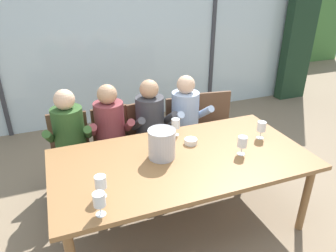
{
  "coord_description": "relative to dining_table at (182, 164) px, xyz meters",
  "views": [
    {
      "loc": [
        -0.95,
        -2.14,
        2.19
      ],
      "look_at": [
        0.0,
        0.35,
        0.89
      ],
      "focal_mm": 33.29,
      "sensor_mm": 36.0,
      "label": 1
    }
  ],
  "objects": [
    {
      "name": "person_charcoal_jacket",
      "position": [
        0.01,
        0.85,
        -0.01
      ],
      "size": [
        0.48,
        0.63,
        1.18
      ],
      "rotation": [
        0.0,
        0.0,
        0.06
      ],
      "color": "#38383D",
      "rests_on": "ground"
    },
    {
      "name": "dining_table",
      "position": [
        0.0,
        0.0,
        0.0
      ],
      "size": [
        2.26,
        1.15,
        0.74
      ],
      "color": "olive",
      "rests_on": "ground"
    },
    {
      "name": "person_pale_blue_shirt",
      "position": [
        0.44,
        0.85,
        -0.01
      ],
      "size": [
        0.49,
        0.63,
        1.18
      ],
      "rotation": [
        0.0,
        0.0,
        0.08
      ],
      "color": "#9EB2D1",
      "rests_on": "ground"
    },
    {
      "name": "window_mullion_right",
      "position": [
        1.68,
        2.63,
        0.62
      ],
      "size": [
        0.06,
        0.06,
        2.6
      ],
      "primitive_type": "cube",
      "color": "#38383D",
      "rests_on": "ground"
    },
    {
      "name": "wine_glass_near_bucket",
      "position": [
        0.52,
        -0.13,
        0.18
      ],
      "size": [
        0.08,
        0.08,
        0.17
      ],
      "color": "silver",
      "rests_on": "dining_table"
    },
    {
      "name": "wine_glass_center_pour",
      "position": [
        -0.79,
        -0.47,
        0.18
      ],
      "size": [
        0.08,
        0.08,
        0.17
      ],
      "color": "silver",
      "rests_on": "dining_table"
    },
    {
      "name": "chair_right_of_center",
      "position": [
        0.46,
        0.98,
        -0.18
      ],
      "size": [
        0.47,
        0.47,
        0.86
      ],
      "rotation": [
        0.0,
        0.0,
        -0.06
      ],
      "color": "brown",
      "rests_on": "ground"
    },
    {
      "name": "ice_bucket_primary",
      "position": [
        -0.16,
        0.07,
        0.2
      ],
      "size": [
        0.24,
        0.24,
        0.27
      ],
      "color": "#B7B7BC",
      "rests_on": "dining_table"
    },
    {
      "name": "chair_center",
      "position": [
        -0.01,
        1.0,
        -0.18
      ],
      "size": [
        0.5,
        0.5,
        0.86
      ],
      "rotation": [
        0.0,
        0.0,
        0.14
      ],
      "color": "brown",
      "rests_on": "ground"
    },
    {
      "name": "person_maroon_top",
      "position": [
        -0.46,
        0.85,
        -0.01
      ],
      "size": [
        0.48,
        0.62,
        1.18
      ],
      "rotation": [
        0.0,
        0.0,
        -0.06
      ],
      "color": "brown",
      "rests_on": "ground"
    },
    {
      "name": "wine_glass_by_right_taster",
      "position": [
        -0.75,
        -0.28,
        0.18
      ],
      "size": [
        0.08,
        0.08,
        0.17
      ],
      "color": "silver",
      "rests_on": "dining_table"
    },
    {
      "name": "chair_near_window_right",
      "position": [
        0.91,
        1.01,
        -0.18
      ],
      "size": [
        0.5,
        0.5,
        0.86
      ],
      "rotation": [
        0.0,
        0.0,
        -0.15
      ],
      "color": "brown",
      "rests_on": "ground"
    },
    {
      "name": "window_glass_panel",
      "position": [
        0.0,
        2.65,
        0.62
      ],
      "size": [
        7.46,
        0.03,
        2.6
      ],
      "primitive_type": "cube",
      "color": "silver",
      "rests_on": "ground"
    },
    {
      "name": "hillside_vineyard",
      "position": [
        0.0,
        5.68,
        0.13
      ],
      "size": [
        13.46,
        2.4,
        1.62
      ],
      "primitive_type": "cube",
      "color": "#477A38",
      "rests_on": "ground"
    },
    {
      "name": "tasting_bowl",
      "position": [
        0.18,
        0.2,
        0.09
      ],
      "size": [
        0.12,
        0.12,
        0.05
      ],
      "primitive_type": "cylinder",
      "color": "silver",
      "rests_on": "dining_table"
    },
    {
      "name": "chair_left_of_center",
      "position": [
        -0.42,
        0.99,
        -0.18
      ],
      "size": [
        0.47,
        0.47,
        0.86
      ],
      "rotation": [
        0.0,
        0.0,
        0.07
      ],
      "color": "brown",
      "rests_on": "ground"
    },
    {
      "name": "wine_glass_spare_empty",
      "position": [
        0.86,
        0.06,
        0.18
      ],
      "size": [
        0.08,
        0.08,
        0.17
      ],
      "color": "silver",
      "rests_on": "dining_table"
    },
    {
      "name": "wine_glass_by_left_taster",
      "position": [
        0.11,
        0.42,
        0.18
      ],
      "size": [
        0.08,
        0.08,
        0.17
      ],
      "color": "silver",
      "rests_on": "dining_table"
    },
    {
      "name": "curtain_heavy_drape",
      "position": [
        3.38,
        2.47,
        0.62
      ],
      "size": [
        0.56,
        0.2,
        2.6
      ],
      "primitive_type": "cube",
      "color": "#1E3823",
      "rests_on": "ground"
    },
    {
      "name": "person_olive_shirt",
      "position": [
        -0.89,
        0.85,
        -0.01
      ],
      "size": [
        0.49,
        0.63,
        1.18
      ],
      "rotation": [
        0.0,
        0.0,
        -0.09
      ],
      "color": "#2D5123",
      "rests_on": "ground"
    },
    {
      "name": "chair_near_curtain",
      "position": [
        -0.9,
        0.99,
        -0.18
      ],
      "size": [
        0.49,
        0.49,
        0.86
      ],
      "rotation": [
        0.0,
        0.0,
        -0.11
      ],
      "color": "brown",
      "rests_on": "ground"
    },
    {
      "name": "ground",
      "position": [
        0.0,
        1.0,
        -0.68
      ],
      "size": [
        14.0,
        14.0,
        0.0
      ],
      "primitive_type": "plane",
      "color": "#847056"
    }
  ]
}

